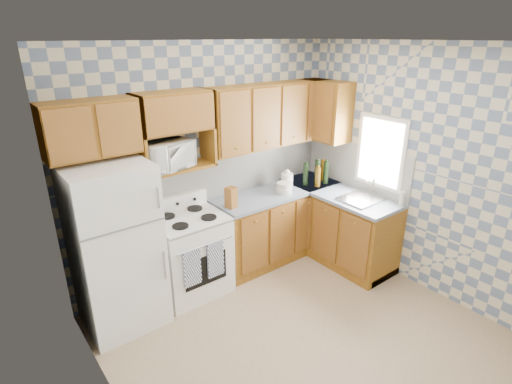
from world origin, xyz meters
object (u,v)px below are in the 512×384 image
Objects in this scene: microwave at (166,155)px; electric_kettle at (287,181)px; refrigerator at (116,248)px; stove_body at (191,255)px.

electric_kettle is at bearing -20.69° from microwave.
refrigerator is 8.78× the size of electric_kettle.
stove_body is 1.55m from electric_kettle.
microwave is at bearing 123.93° from stove_body.
refrigerator reaches higher than stove_body.
microwave is at bearing 174.35° from electric_kettle.
stove_body is 1.16m from microwave.
microwave is 1.66m from electric_kettle.
stove_body is at bearing -71.12° from microwave.
refrigerator is at bearing -178.22° from stove_body.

